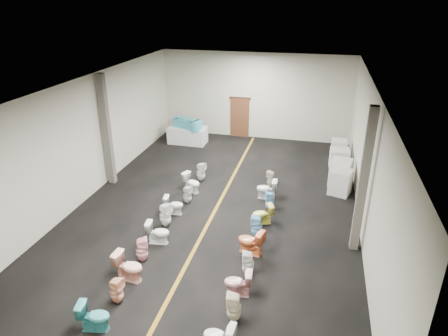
{
  "coord_description": "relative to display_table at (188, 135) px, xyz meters",
  "views": [
    {
      "loc": [
        3.3,
        -12.48,
        7.24
      ],
      "look_at": [
        0.02,
        1.0,
        1.13
      ],
      "focal_mm": 32.0,
      "sensor_mm": 36.0,
      "label": 1
    }
  ],
  "objects": [
    {
      "name": "aisle_stripe",
      "position": [
        3.21,
        -6.23,
        -0.43
      ],
      "size": [
        0.12,
        15.6,
        0.01
      ],
      "primitive_type": "cube",
      "color": "#855D13",
      "rests_on": "floor"
    },
    {
      "name": "toilet_left_6",
      "position": [
        1.85,
        -7.08,
        -0.08
      ],
      "size": [
        0.73,
        0.48,
        0.69
      ],
      "primitive_type": "imported",
      "rotation": [
        0.0,
        0.0,
        1.71
      ],
      "color": "white",
      "rests_on": "floor"
    },
    {
      "name": "toilet_left_4",
      "position": [
        2.0,
        -8.9,
        -0.06
      ],
      "size": [
        0.77,
        0.5,
        0.74
      ],
      "primitive_type": "imported",
      "rotation": [
        0.0,
        0.0,
        1.7
      ],
      "color": "white",
      "rests_on": "floor"
    },
    {
      "name": "toilet_right_2",
      "position": [
        5.01,
        -11.53,
        -0.04
      ],
      "size": [
        0.4,
        0.39,
        0.78
      ],
      "primitive_type": "imported",
      "rotation": [
        0.0,
        0.0,
        -1.45
      ],
      "color": "beige",
      "rests_on": "floor"
    },
    {
      "name": "toilet_right_7",
      "position": [
        5.01,
        -6.99,
        -0.08
      ],
      "size": [
        0.79,
        0.63,
        0.71
      ],
      "primitive_type": "imported",
      "rotation": [
        0.0,
        0.0,
        -1.18
      ],
      "color": "#D2C84A",
      "rests_on": "floor"
    },
    {
      "name": "appliance_crate_d",
      "position": [
        7.61,
        -0.51,
        0.06
      ],
      "size": [
        0.7,
        0.7,
        0.98
      ],
      "primitive_type": "cube",
      "rotation": [
        0.0,
        0.0,
        0.02
      ],
      "color": "silver",
      "rests_on": "floor"
    },
    {
      "name": "appliance_crate_a",
      "position": [
        7.61,
        -4.06,
        0.06
      ],
      "size": [
        0.95,
        0.95,
        0.98
      ],
      "primitive_type": "cube",
      "rotation": [
        0.0,
        0.0,
        -0.3
      ],
      "color": "beige",
      "rests_on": "floor"
    },
    {
      "name": "toilet_right_6",
      "position": [
        4.95,
        -7.87,
        -0.04
      ],
      "size": [
        0.37,
        0.37,
        0.78
      ],
      "primitive_type": "imported",
      "rotation": [
        0.0,
        0.0,
        -1.52
      ],
      "color": "#84C4F0",
      "rests_on": "floor"
    },
    {
      "name": "door_frame",
      "position": [
        2.41,
        1.72,
        1.69
      ],
      "size": [
        1.15,
        0.08,
        0.1
      ],
      "primitive_type": "cube",
      "color": "#331C11",
      "rests_on": "back_door"
    },
    {
      "name": "column_left",
      "position": [
        -1.54,
        -5.23,
        1.82
      ],
      "size": [
        0.25,
        0.25,
        4.5
      ],
      "primitive_type": "cube",
      "color": "#59544C",
      "rests_on": "floor"
    },
    {
      "name": "column_right",
      "position": [
        7.96,
        -7.73,
        1.82
      ],
      "size": [
        0.25,
        0.25,
        4.5
      ],
      "primitive_type": "cube",
      "color": "#59544C",
      "rests_on": "floor"
    },
    {
      "name": "toilet_right_3",
      "position": [
        4.92,
        -10.63,
        -0.06
      ],
      "size": [
        0.76,
        0.48,
        0.74
      ],
      "primitive_type": "imported",
      "rotation": [
        0.0,
        0.0,
        -1.48
      ],
      "color": "#E09FA1",
      "rests_on": "floor"
    },
    {
      "name": "toilet_left_5",
      "position": [
        1.86,
        -7.91,
        -0.0
      ],
      "size": [
        0.51,
        0.51,
        0.85
      ],
      "primitive_type": "imported",
      "rotation": [
        0.0,
        0.0,
        1.17
      ],
      "color": "white",
      "rests_on": "floor"
    },
    {
      "name": "appliance_crate_b",
      "position": [
        7.61,
        -3.28,
        0.12
      ],
      "size": [
        0.93,
        0.93,
        1.09
      ],
      "primitive_type": "cube",
      "rotation": [
        0.0,
        0.0,
        -0.19
      ],
      "color": "silver",
      "rests_on": "floor"
    },
    {
      "name": "display_table",
      "position": [
        0.0,
        0.0,
        0.0
      ],
      "size": [
        1.95,
        1.0,
        0.86
      ],
      "primitive_type": "cube",
      "rotation": [
        0.0,
        0.0,
        -0.02
      ],
      "color": "silver",
      "rests_on": "floor"
    },
    {
      "name": "toilet_right_4",
      "position": [
        5.02,
        -9.74,
        -0.07
      ],
      "size": [
        0.39,
        0.39,
        0.73
      ],
      "primitive_type": "imported",
      "rotation": [
        0.0,
        0.0,
        -1.37
      ],
      "color": "white",
      "rests_on": "floor"
    },
    {
      "name": "wall_back",
      "position": [
        3.21,
        1.77,
        1.82
      ],
      "size": [
        10.0,
        0.0,
        10.0
      ],
      "primitive_type": "plane",
      "rotation": [
        1.57,
        0.0,
        0.0
      ],
      "color": "#BAB79E",
      "rests_on": "ground"
    },
    {
      "name": "bathtub",
      "position": [
        0.0,
        0.0,
        0.64
      ],
      "size": [
        1.76,
        1.14,
        0.55
      ],
      "rotation": [
        0.0,
        0.0,
        -0.41
      ],
      "color": "teal",
      "rests_on": "display_table"
    },
    {
      "name": "toilet_right_8",
      "position": [
        5.11,
        -5.97,
        -0.08
      ],
      "size": [
        0.41,
        0.41,
        0.7
      ],
      "primitive_type": "imported",
      "rotation": [
        0.0,
        0.0,
        -1.2
      ],
      "color": "#83C4EE",
      "rests_on": "floor"
    },
    {
      "name": "toilet_left_7",
      "position": [
        2.07,
        -6.21,
        -0.08
      ],
      "size": [
        0.39,
        0.39,
        0.7
      ],
      "primitive_type": "imported",
      "rotation": [
        0.0,
        0.0,
        1.31
      ],
      "color": "silver",
      "rests_on": "floor"
    },
    {
      "name": "floor",
      "position": [
        3.21,
        -6.23,
        -0.43
      ],
      "size": [
        16.0,
        16.0,
        0.0
      ],
      "primitive_type": "plane",
      "color": "black",
      "rests_on": "ground"
    },
    {
      "name": "toilet_left_8",
      "position": [
        1.93,
        -5.27,
        -0.05
      ],
      "size": [
        0.85,
        0.69,
        0.76
      ],
      "primitive_type": "imported",
      "rotation": [
        0.0,
        0.0,
        1.15
      ],
      "color": "white",
      "rests_on": "floor"
    },
    {
      "name": "wall_front",
      "position": [
        3.21,
        -14.23,
        1.82
      ],
      "size": [
        10.0,
        0.0,
        10.0
      ],
      "primitive_type": "plane",
      "rotation": [
        -1.57,
        0.0,
        0.0
      ],
      "color": "#BAB79E",
      "rests_on": "ground"
    },
    {
      "name": "toilet_left_0",
      "position": [
        1.93,
        -12.56,
        -0.05
      ],
      "size": [
        0.8,
        0.55,
        0.75
      ],
      "primitive_type": "imported",
      "rotation": [
        0.0,
        0.0,
        1.75
      ],
      "color": "teal",
      "rests_on": "floor"
    },
    {
      "name": "wall_right",
      "position": [
        8.21,
        -6.23,
        1.82
      ],
      "size": [
        0.0,
        16.0,
        16.0
      ],
      "primitive_type": "plane",
      "rotation": [
        1.57,
        0.0,
        -1.57
      ],
      "color": "#BAB79E",
      "rests_on": "ground"
    },
    {
      "name": "toilet_left_1",
      "position": [
        2.01,
        -11.63,
        -0.06
      ],
      "size": [
        0.39,
        0.38,
        0.74
      ],
      "primitive_type": "imported",
      "rotation": [
        0.0,
        0.0,
        1.41
      ],
      "color": "#FBB08C",
      "rests_on": "floor"
    },
    {
      "name": "toilet_right_10",
      "position": [
        4.91,
        -4.14,
        -0.08
      ],
      "size": [
        0.38,
        0.37,
        0.69
      ],
      "primitive_type": "imported",
      "rotation": [
        0.0,
        0.0,
        -1.78
      ],
      "color": "beige",
      "rests_on": "floor"
    },
    {
      "name": "toilet_left_3",
      "position": [
        1.9,
        -9.89,
        -0.04
      ],
      "size": [
        0.47,
        0.46,
        0.77
      ],
      "primitive_type": "imported",
      "rotation": [
        0.0,
        0.0,
        1.99
      ],
      "color": "#F1ACB0",
      "rests_on": "floor"
    },
    {
      "name": "toilet_right_5",
      "position": [
        4.92,
        -8.76,
        -0.02
      ],
      "size": [
        0.89,
        0.63,
        0.82
      ],
      "primitive_type": "imported",
      "rotation": [
        0.0,
        0.0,
        -1.8
      ],
      "color": "orange",
      "rests_on": "floor"
    },
    {
      "name": "back_door",
      "position": [
        2.41,
        1.71,
        0.62
      ],
      "size": [
        1.0,
        0.1,
        2.1
      ],
      "primitive_type": "cube",
      "color": "#562D19",
      "rests_on": "floor"
    },
    {
      "name": "ceiling",
      "position": [
        3.21,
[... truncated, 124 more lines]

